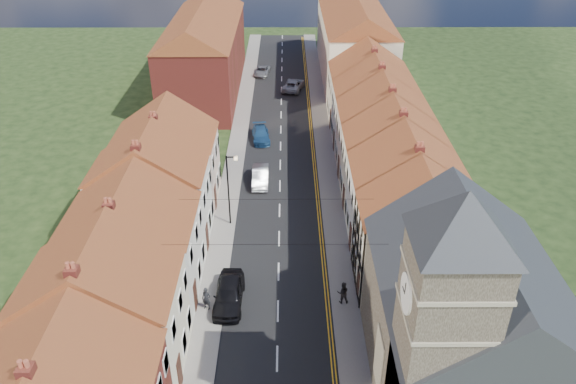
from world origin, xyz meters
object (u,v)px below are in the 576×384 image
(car_far, at_px, (261,135))
(pedestrian_right, at_px, (343,293))
(car_near, at_px, (229,294))
(car_mid, at_px, (260,176))
(car_distant, at_px, (262,71))
(car_distant_b, at_px, (293,85))
(church, at_px, (466,316))
(pedestrian_left, at_px, (206,299))
(lamppost, at_px, (229,186))

(car_far, xyz_separation_m, pedestrian_right, (6.26, -24.75, 0.31))
(car_near, bearing_deg, car_far, 88.57)
(car_near, relative_size, car_far, 1.11)
(car_mid, xyz_separation_m, car_far, (-0.29, 8.89, -0.07))
(car_distant, height_order, car_distant_b, car_distant_b)
(car_distant, bearing_deg, car_distant_b, -46.28)
(car_near, distance_m, car_far, 24.69)
(church, distance_m, car_distant_b, 47.62)
(church, height_order, car_distant_b, church)
(car_far, relative_size, car_distant_b, 0.88)
(car_mid, bearing_deg, car_far, 91.23)
(car_far, xyz_separation_m, car_distant_b, (3.54, 14.53, 0.05))
(car_near, relative_size, pedestrian_left, 2.80)
(church, relative_size, pedestrian_left, 9.23)
(car_far, bearing_deg, pedestrian_left, -102.35)
(car_mid, height_order, car_distant_b, car_mid)
(car_mid, height_order, pedestrian_left, pedestrian_left)
(car_mid, xyz_separation_m, pedestrian_right, (5.97, -15.86, 0.24))
(church, bearing_deg, car_near, 149.21)
(church, xyz_separation_m, car_far, (-11.40, 32.15, -5.27))
(church, xyz_separation_m, lamppost, (-13.17, 16.68, -2.34))
(car_near, distance_m, car_distant, 44.79)
(lamppost, bearing_deg, pedestrian_right, -49.10)
(car_far, relative_size, pedestrian_right, 2.61)
(pedestrian_left, bearing_deg, car_mid, 100.09)
(car_mid, height_order, pedestrian_right, pedestrian_right)
(car_distant_b, bearing_deg, car_far, 89.68)
(car_far, bearing_deg, car_near, -99.33)
(car_mid, relative_size, pedestrian_right, 2.56)
(pedestrian_left, xyz_separation_m, pedestrian_right, (8.79, 0.58, -0.03))
(car_distant, height_order, pedestrian_left, pedestrian_left)
(car_near, xyz_separation_m, car_distant, (0.58, 44.79, -0.24))
(pedestrian_left, relative_size, pedestrian_right, 1.03)
(lamppost, xyz_separation_m, car_near, (0.61, -9.19, -2.75))
(lamppost, distance_m, car_near, 9.61)
(lamppost, bearing_deg, car_far, 83.46)
(pedestrian_left, bearing_deg, car_distant, 107.38)
(church, height_order, car_mid, church)
(car_near, distance_m, pedestrian_left, 1.53)
(car_distant, bearing_deg, church, -69.74)
(car_distant, relative_size, pedestrian_right, 2.45)
(lamppost, relative_size, pedestrian_left, 3.64)
(church, xyz_separation_m, car_distant, (-11.98, 52.27, -5.33))
(car_mid, height_order, car_far, car_mid)
(church, bearing_deg, lamppost, 128.30)
(car_distant_b, bearing_deg, lamppost, 93.33)
(pedestrian_left, bearing_deg, pedestrian_right, 23.64)
(car_near, height_order, car_distant_b, car_near)
(pedestrian_right, distance_m, car_distant_b, 39.37)
(lamppost, xyz_separation_m, car_far, (1.77, 15.47, -2.93))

